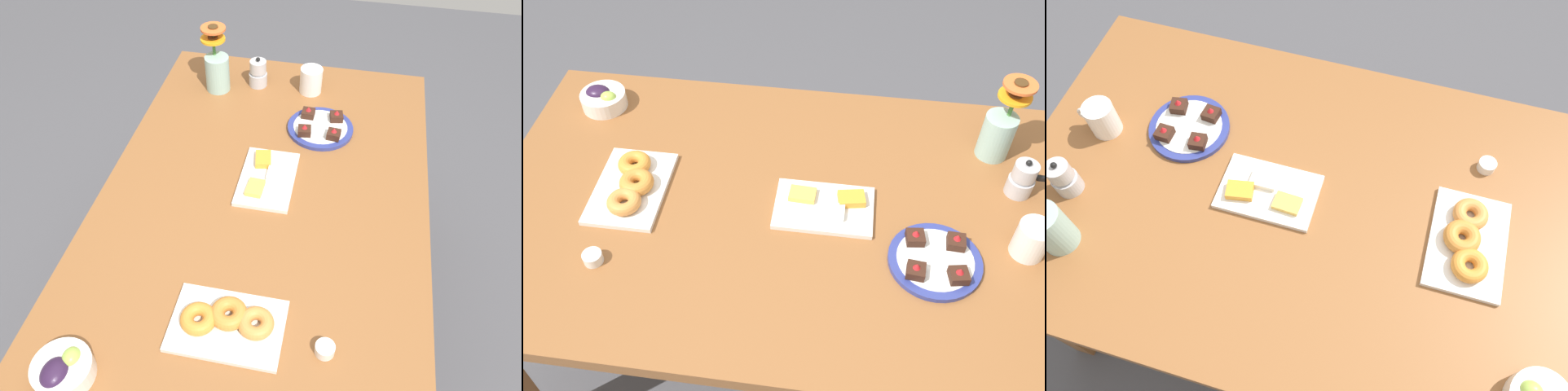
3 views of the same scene
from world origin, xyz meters
The scene contains 10 objects.
ground_plane centered at (0.00, 0.00, 0.00)m, with size 6.00×6.00×0.00m, color #4C4C51.
dining_table centered at (0.00, 0.00, 0.65)m, with size 1.60×1.00×0.74m.
coffee_mug centered at (0.62, -0.07, 0.79)m, with size 0.12×0.08×0.10m.
grape_bowl centered at (-0.61, 0.33, 0.77)m, with size 0.14×0.14×0.07m.
cheese_platter centered at (0.11, 0.00, 0.75)m, with size 0.26×0.17×0.03m.
croissant_platter centered at (-0.42, 0.00, 0.76)m, with size 0.19×0.28×0.05m.
jam_cup_honey centered at (-0.44, -0.24, 0.76)m, with size 0.05×0.05×0.03m.
dessert_plate centered at (0.39, -0.13, 0.75)m, with size 0.23×0.23×0.05m.
flower_vase centered at (0.57, 0.28, 0.83)m, with size 0.11×0.10×0.25m.
moka_pot centered at (0.62, 0.13, 0.79)m, with size 0.11×0.07×0.12m.
Camera 1 is at (-1.02, -0.20, 1.87)m, focal length 35.00 mm.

